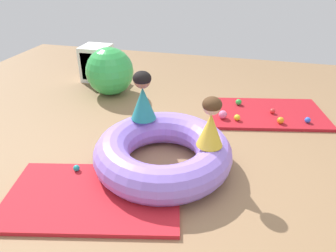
{
  "coord_description": "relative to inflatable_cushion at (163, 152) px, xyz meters",
  "views": [
    {
      "loc": [
        0.64,
        -2.34,
        1.87
      ],
      "look_at": [
        -0.04,
        0.29,
        0.36
      ],
      "focal_mm": 33.53,
      "sensor_mm": 36.0,
      "label": 1
    }
  ],
  "objects": [
    {
      "name": "play_ball_red",
      "position": [
        1.08,
        1.41,
        -0.1
      ],
      "size": [
        0.07,
        0.07,
        0.07
      ],
      "primitive_type": "sphere",
      "color": "red",
      "rests_on": "gym_mat_far_right"
    },
    {
      "name": "play_ball_green",
      "position": [
        0.64,
        1.57,
        -0.09
      ],
      "size": [
        0.08,
        0.08,
        0.08
      ],
      "primitive_type": "sphere",
      "color": "green",
      "rests_on": "gym_mat_far_right"
    },
    {
      "name": "storage_cube",
      "position": [
        -1.69,
        2.09,
        0.11
      ],
      "size": [
        0.44,
        0.44,
        0.56
      ],
      "color": "white",
      "rests_on": "ground"
    },
    {
      "name": "child_in_teal",
      "position": [
        -0.3,
        0.33,
        0.42
      ],
      "size": [
        0.33,
        0.33,
        0.51
      ],
      "rotation": [
        0.0,
        0.0,
        1.28
      ],
      "color": "teal",
      "rests_on": "inflatable_cushion"
    },
    {
      "name": "exercise_ball_large",
      "position": [
        -1.24,
        1.6,
        0.18
      ],
      "size": [
        0.69,
        0.69,
        0.69
      ],
      "primitive_type": "sphere",
      "color": "green",
      "rests_on": "ground"
    },
    {
      "name": "gym_mat_near_right",
      "position": [
        -0.47,
        -0.58,
        -0.15
      ],
      "size": [
        1.65,
        1.18,
        0.04
      ],
      "primitive_type": "cube",
      "rotation": [
        0.0,
        0.0,
        0.22
      ],
      "color": "red",
      "rests_on": "ground"
    },
    {
      "name": "play_ball_blue",
      "position": [
        1.49,
        1.26,
        -0.1
      ],
      "size": [
        0.07,
        0.07,
        0.07
      ],
      "primitive_type": "sphere",
      "color": "blue",
      "rests_on": "gym_mat_far_right"
    },
    {
      "name": "gym_mat_far_right",
      "position": [
        1.02,
        1.44,
        -0.15
      ],
      "size": [
        1.6,
        1.16,
        0.04
      ],
      "primitive_type": "cube",
      "rotation": [
        0.0,
        0.0,
        0.21
      ],
      "color": "#B21923",
      "rests_on": "ground"
    },
    {
      "name": "play_ball_teal",
      "position": [
        -0.77,
        -0.32,
        -0.1
      ],
      "size": [
        0.06,
        0.06,
        0.06
      ],
      "primitive_type": "sphere",
      "color": "teal",
      "rests_on": "gym_mat_near_right"
    },
    {
      "name": "ground_plane",
      "position": [
        0.04,
        -0.09,
        -0.17
      ],
      "size": [
        8.0,
        8.0,
        0.0
      ],
      "primitive_type": "plane",
      "color": "#93704C"
    },
    {
      "name": "play_ball_yellow",
      "position": [
        0.65,
        1.11,
        -0.09
      ],
      "size": [
        0.08,
        0.08,
        0.08
      ],
      "primitive_type": "sphere",
      "color": "yellow",
      "rests_on": "gym_mat_far_right"
    },
    {
      "name": "play_ball_pink",
      "position": [
        0.47,
        1.12,
        -0.08
      ],
      "size": [
        0.11,
        0.11,
        0.11
      ],
      "primitive_type": "sphere",
      "color": "pink",
      "rests_on": "gym_mat_far_right"
    },
    {
      "name": "inflatable_cushion",
      "position": [
        0.0,
        0.0,
        0.0
      ],
      "size": [
        1.34,
        1.34,
        0.34
      ],
      "primitive_type": "torus",
      "color": "#9975EA",
      "rests_on": "ground"
    },
    {
      "name": "play_ball_orange",
      "position": [
        1.17,
        1.16,
        -0.09
      ],
      "size": [
        0.08,
        0.08,
        0.08
      ],
      "primitive_type": "sphere",
      "color": "orange",
      "rests_on": "gym_mat_far_right"
    },
    {
      "name": "child_in_yellow",
      "position": [
        0.44,
        -0.02,
        0.4
      ],
      "size": [
        0.27,
        0.27,
        0.47
      ],
      "rotation": [
        0.0,
        0.0,
        4.87
      ],
      "color": "yellow",
      "rests_on": "inflatable_cushion"
    }
  ]
}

